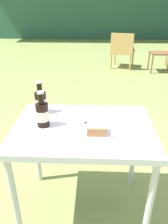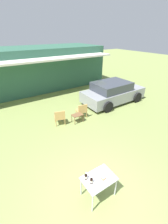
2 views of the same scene
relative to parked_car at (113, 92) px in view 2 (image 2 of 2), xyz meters
name	(u,v)px [view 2 (image 2 of 2)]	position (x,y,z in m)	size (l,w,h in m)	color
ground_plane	(98,195)	(-4.83, -4.64, -0.67)	(60.00, 60.00, 0.00)	olive
cabin_building	(29,69)	(-3.64, 5.90, 0.90)	(11.79, 5.38, 3.12)	#2D5B47
parked_car	(113,92)	(0.00, 0.00, 0.00)	(4.15, 2.11, 1.37)	gray
wicker_chair_cushioned	(60,117)	(-4.11, -0.61, -0.22)	(0.62, 0.60, 0.80)	tan
wicker_chair_plain	(82,110)	(-2.81, -0.64, -0.22)	(0.58, 0.56, 0.80)	tan
garden_side_table	(77,116)	(-3.26, -0.90, -0.29)	(0.55, 0.37, 0.43)	brown
patio_table	(99,180)	(-4.83, -4.64, -0.03)	(0.88, 0.62, 0.72)	silver
cake_on_plate	(103,179)	(-4.77, -4.73, 0.07)	(0.25, 0.25, 0.07)	white
cola_bottle_near	(91,181)	(-5.08, -4.64, 0.13)	(0.08, 0.08, 0.23)	black
cola_bottle_far	(86,177)	(-5.13, -4.46, 0.13)	(0.08, 0.08, 0.23)	black
fork	(101,180)	(-4.84, -4.71, 0.05)	(0.19, 0.07, 0.01)	silver
loose_bottle_cap	(99,177)	(-4.82, -4.61, 0.05)	(0.03, 0.03, 0.01)	silver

